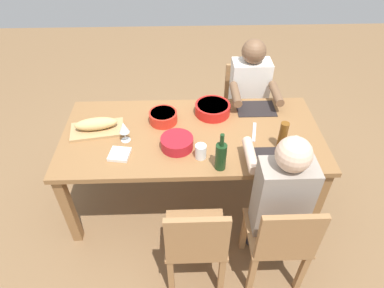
% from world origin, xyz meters
% --- Properties ---
extents(ground_plane, '(8.00, 8.00, 0.00)m').
position_xyz_m(ground_plane, '(0.00, 0.00, 0.00)').
color(ground_plane, brown).
extents(dining_table, '(1.99, 0.92, 0.74)m').
position_xyz_m(dining_table, '(0.00, 0.00, 0.66)').
color(dining_table, olive).
rests_on(dining_table, ground_plane).
extents(chair_near_center, '(0.40, 0.40, 0.85)m').
position_xyz_m(chair_near_center, '(0.00, -0.78, 0.48)').
color(chair_near_center, '#9E7044').
rests_on(chair_near_center, ground_plane).
extents(chair_far_right, '(0.40, 0.40, 0.85)m').
position_xyz_m(chair_far_right, '(0.55, 0.78, 0.48)').
color(chair_far_right, '#9E7044').
rests_on(chair_far_right, ground_plane).
extents(diner_far_right, '(0.41, 0.53, 1.20)m').
position_xyz_m(diner_far_right, '(0.55, 0.60, 0.70)').
color(diner_far_right, '#2D2D38').
rests_on(diner_far_right, ground_plane).
extents(chair_near_right, '(0.40, 0.40, 0.85)m').
position_xyz_m(chair_near_right, '(0.55, -0.78, 0.48)').
color(chair_near_right, '#9E7044').
rests_on(chair_near_right, ground_plane).
extents(diner_near_right, '(0.41, 0.53, 1.20)m').
position_xyz_m(diner_near_right, '(0.55, -0.60, 0.70)').
color(diner_near_right, '#2D2D38').
rests_on(diner_near_right, ground_plane).
extents(serving_bowl_greens, '(0.22, 0.22, 0.09)m').
position_xyz_m(serving_bowl_greens, '(-0.22, 0.15, 0.79)').
color(serving_bowl_greens, red).
rests_on(serving_bowl_greens, dining_table).
extents(serving_bowl_pasta, '(0.29, 0.29, 0.09)m').
position_xyz_m(serving_bowl_pasta, '(0.18, 0.25, 0.79)').
color(serving_bowl_pasta, red).
rests_on(serving_bowl_pasta, dining_table).
extents(serving_bowl_salad, '(0.24, 0.24, 0.08)m').
position_xyz_m(serving_bowl_salad, '(-0.11, -0.16, 0.79)').
color(serving_bowl_salad, '#B21923').
rests_on(serving_bowl_salad, dining_table).
extents(cutting_board, '(0.43, 0.28, 0.02)m').
position_xyz_m(cutting_board, '(-0.73, 0.06, 0.75)').
color(cutting_board, tan).
rests_on(cutting_board, dining_table).
extents(bread_loaf, '(0.33, 0.16, 0.09)m').
position_xyz_m(bread_loaf, '(-0.73, 0.06, 0.81)').
color(bread_loaf, tan).
rests_on(bread_loaf, cutting_board).
extents(wine_bottle, '(0.08, 0.08, 0.29)m').
position_xyz_m(wine_bottle, '(0.18, -0.38, 0.85)').
color(wine_bottle, '#193819').
rests_on(wine_bottle, dining_table).
extents(beer_bottle, '(0.06, 0.06, 0.22)m').
position_xyz_m(beer_bottle, '(0.64, -0.19, 0.85)').
color(beer_bottle, brown).
rests_on(beer_bottle, dining_table).
extents(wine_glass, '(0.08, 0.08, 0.17)m').
position_xyz_m(wine_glass, '(-0.50, -0.07, 0.86)').
color(wine_glass, silver).
rests_on(wine_glass, dining_table).
extents(cup_near_center, '(0.08, 0.08, 0.11)m').
position_xyz_m(cup_near_center, '(0.05, -0.27, 0.79)').
color(cup_near_center, white).
rests_on(cup_near_center, dining_table).
extents(placemat_far_right, '(0.32, 0.23, 0.01)m').
position_xyz_m(placemat_far_right, '(0.55, 0.30, 0.74)').
color(placemat_far_right, black).
rests_on(placemat_far_right, dining_table).
extents(placemat_near_right, '(0.32, 0.23, 0.01)m').
position_xyz_m(placemat_near_right, '(0.55, -0.30, 0.74)').
color(placemat_near_right, black).
rests_on(placemat_near_right, dining_table).
extents(carving_knife, '(0.07, 0.23, 0.01)m').
position_xyz_m(carving_knife, '(0.48, -0.01, 0.74)').
color(carving_knife, silver).
rests_on(carving_knife, dining_table).
extents(napkin_stack, '(0.16, 0.16, 0.02)m').
position_xyz_m(napkin_stack, '(-0.52, -0.24, 0.75)').
color(napkin_stack, white).
rests_on(napkin_stack, dining_table).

